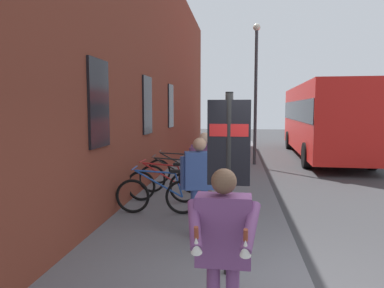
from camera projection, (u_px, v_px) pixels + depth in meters
name	position (u px, v px, depth m)	size (l,w,h in m)	color
ground	(307.00, 190.00, 10.09)	(60.00, 60.00, 0.00)	#38383A
sidewalk_pavement	(215.00, 173.00, 12.41)	(24.00, 3.50, 0.12)	slate
station_facade	(162.00, 70.00, 13.28)	(22.00, 0.65, 7.48)	brown
bicycle_by_door	(158.00, 195.00, 7.42)	(0.48, 1.77, 0.97)	black
bicycle_far_end	(163.00, 185.00, 8.37)	(0.48, 1.77, 0.97)	black
bicycle_beside_lamp	(172.00, 178.00, 9.28)	(0.48, 1.77, 0.97)	black
bicycle_leaning_wall	(177.00, 171.00, 10.37)	(0.48, 1.76, 0.97)	black
transit_info_sign	(229.00, 155.00, 4.59)	(0.10, 0.55, 2.40)	black
city_bus	(323.00, 117.00, 16.77)	(10.59, 2.94, 3.35)	red
pedestrian_by_facade	(199.00, 177.00, 5.98)	(0.35, 0.63, 1.71)	#334C8C
pedestrian_crossing_street	(205.00, 166.00, 7.04)	(0.35, 0.64, 1.72)	brown
tourist_with_hotdogs	(223.00, 242.00, 3.10)	(0.57, 0.65, 1.68)	#723F72
street_lamp	(256.00, 82.00, 13.72)	(0.28, 0.28, 5.40)	#333338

